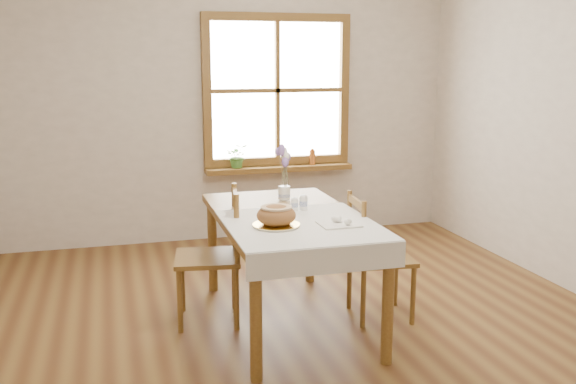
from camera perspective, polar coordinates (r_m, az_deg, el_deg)
name	(u,v)px	position (r m, az deg, el deg)	size (l,w,h in m)	color
ground	(301,340)	(4.18, 1.14, -12.98)	(5.00, 5.00, 0.00)	brown
room_walls	(302,67)	(3.80, 1.25, 11.09)	(4.60, 5.10, 2.65)	beige
window	(277,90)	(6.32, -0.98, 9.02)	(1.46, 0.08, 1.46)	brown
window_sill	(279,168)	(6.34, -0.80, 2.11)	(1.46, 0.20, 0.05)	brown
dining_table	(288,227)	(4.23, 0.00, -3.12)	(0.90, 1.60, 0.75)	brown
table_linen	(301,225)	(3.93, 1.20, -2.94)	(0.91, 0.99, 0.01)	white
chair_left	(207,256)	(4.35, -7.18, -5.65)	(0.43, 0.45, 0.91)	brown
chair_right	(381,256)	(4.44, 8.28, -5.69)	(0.40, 0.42, 0.86)	brown
bread_plate	(276,225)	(3.87, -1.05, -2.97)	(0.28, 0.28, 0.01)	white
bread_loaf	(276,214)	(3.85, -1.05, -1.92)	(0.24, 0.24, 0.13)	brown
egg_napkin	(339,224)	(3.91, 4.55, -2.87)	(0.24, 0.20, 0.01)	white
eggs	(339,220)	(3.91, 4.55, -2.50)	(0.18, 0.16, 0.04)	white
salt_shaker	(303,202)	(4.28, 1.38, -0.91)	(0.06, 0.06, 0.11)	white
pepper_shaker	(295,204)	(4.27, 0.59, -1.04)	(0.05, 0.05, 0.09)	white
flower_vase	(284,194)	(4.62, -0.34, -0.16)	(0.09, 0.09, 0.10)	white
lavender_bouquet	(284,168)	(4.58, -0.35, 2.17)	(0.15, 0.15, 0.29)	#77599E
potted_plant	(238,159)	(6.22, -4.51, 2.98)	(0.21, 0.23, 0.18)	#427D32
amber_bottle	(312,156)	(6.42, 2.18, 3.18)	(0.06, 0.06, 0.16)	#AC581F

